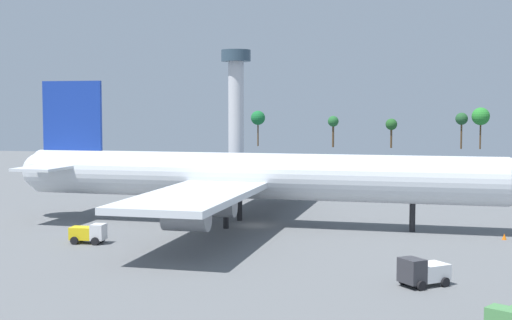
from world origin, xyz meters
The scene contains 7 objects.
ground_plane centered at (0.00, 0.00, 0.00)m, with size 261.22×261.22×0.00m, color slate.
cargo_airplane centered at (-0.46, 0.00, 6.13)m, with size 65.30×55.37×18.30m.
baggage_tug centered at (20.80, -26.43, 1.20)m, with size 4.44×4.29×2.41m.
fuel_truck centered at (-14.75, -16.10, 1.13)m, with size 3.92×2.40×2.15m.
safety_cone_nose centered at (29.39, -2.85, 0.36)m, with size 0.50×0.50×0.72m, color orange.
control_tower centered at (-42.21, 141.82, 20.28)m, with size 9.77×9.77×33.83m.
tree_line_backdrop centered at (6.65, 181.34, 10.69)m, with size 88.18×6.35×14.94m.
Camera 1 is at (21.49, -86.14, 14.71)m, focal length 50.03 mm.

